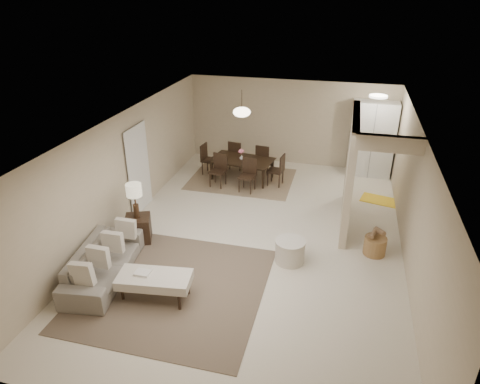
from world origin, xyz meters
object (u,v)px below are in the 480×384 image
(pantry_cabinet, at_px, (372,139))
(round_pouf, at_px, (290,251))
(sofa, at_px, (103,262))
(wicker_basket, at_px, (375,246))
(side_table, at_px, (138,229))
(ottoman_bench, at_px, (154,280))
(dining_table, at_px, (242,169))

(pantry_cabinet, relative_size, round_pouf, 3.53)
(sofa, bearing_deg, wicker_basket, -75.40)
(side_table, height_order, round_pouf, side_table)
(ottoman_bench, relative_size, dining_table, 0.78)
(ottoman_bench, bearing_deg, dining_table, 80.19)
(side_table, bearing_deg, round_pouf, 0.38)
(sofa, bearing_deg, round_pouf, -75.55)
(wicker_basket, xyz_separation_m, dining_table, (-3.49, 2.90, 0.11))
(wicker_basket, bearing_deg, dining_table, 140.34)
(round_pouf, bearing_deg, ottoman_bench, -142.07)
(round_pouf, bearing_deg, sofa, -157.70)
(sofa, bearing_deg, dining_table, -23.65)
(ottoman_bench, xyz_separation_m, wicker_basket, (3.73, 2.32, -0.17))
(side_table, height_order, dining_table, dining_table)
(ottoman_bench, bearing_deg, sofa, 158.23)
(ottoman_bench, relative_size, wicker_basket, 2.99)
(side_table, distance_m, round_pouf, 3.21)
(sofa, height_order, dining_table, sofa)
(wicker_basket, bearing_deg, pantry_cabinet, 91.19)
(pantry_cabinet, relative_size, dining_table, 1.25)
(wicker_basket, relative_size, dining_table, 0.26)
(ottoman_bench, height_order, wicker_basket, ottoman_bench)
(sofa, distance_m, wicker_basket, 5.29)
(pantry_cabinet, height_order, wicker_basket, pantry_cabinet)
(side_table, relative_size, round_pouf, 0.93)
(pantry_cabinet, height_order, round_pouf, pantry_cabinet)
(round_pouf, bearing_deg, pantry_cabinet, 72.36)
(round_pouf, relative_size, dining_table, 0.35)
(wicker_basket, bearing_deg, round_pouf, -157.26)
(round_pouf, distance_m, dining_table, 4.04)
(pantry_cabinet, distance_m, sofa, 7.85)
(ottoman_bench, bearing_deg, round_pouf, 30.64)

